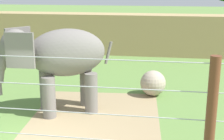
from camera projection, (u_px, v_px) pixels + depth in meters
The scene contains 4 objects.
dirt_patch at pixel (96, 114), 11.46m from camera, with size 4.35×4.73×0.01m, color #937F5B.
embankment_wall at pixel (108, 33), 21.37m from camera, with size 36.00×1.80×2.56m, color tan.
elephant at pixel (58, 57), 11.21m from camera, with size 3.77×2.73×3.04m.
enrichment_ball at pixel (153, 83), 13.31m from camera, with size 1.04×1.04×1.04m, color tan.
Camera 1 is at (3.56, -7.96, 4.47)m, focal length 52.20 mm.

